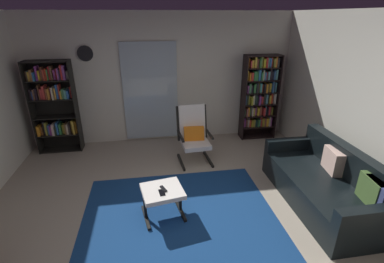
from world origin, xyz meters
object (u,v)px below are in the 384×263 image
Objects in this scene: bookshelf_near_sofa at (259,95)px; leather_sofa at (327,185)px; lounge_armchair at (194,133)px; tv_remote at (163,189)px; cell_phone at (162,192)px; bookshelf_near_tv at (54,104)px; wall_clock at (85,53)px; ottoman at (162,194)px.

bookshelf_near_sofa is 0.90× the size of leather_sofa.
leather_sofa is 1.93× the size of lounge_armchair.
cell_phone is (-0.03, -0.07, -0.00)m from tv_remote.
leather_sofa is (0.10, -2.43, -0.66)m from bookshelf_near_sofa.
lounge_armchair is at bearing 59.02° from cell_phone.
tv_remote is (1.90, -2.35, -0.54)m from bookshelf_near_tv.
wall_clock reaches higher than tv_remote.
bookshelf_near_sofa is 12.74× the size of cell_phone.
wall_clock is at bearing 115.76° from ottoman.
ottoman is at bearing -64.24° from wall_clock.
wall_clock reaches higher than lounge_armchair.
tv_remote is at bearing -51.11° from bookshelf_near_tv.
wall_clock reaches higher than cell_phone.
wall_clock reaches higher than bookshelf_near_sofa.
tv_remote is at bearing -113.16° from lounge_armchair.
bookshelf_near_tv is 6.10× the size of wall_clock.
tv_remote is (0.02, -0.01, 0.08)m from ottoman.
lounge_armchair reaches higher than cell_phone.
bookshelf_near_tv is at bearing 106.21° from tv_remote.
bookshelf_near_tv is 4.09m from bookshelf_near_sofa.
cell_phone is at bearing -65.10° from wall_clock.
lounge_armchair is at bearing 135.67° from leather_sofa.
cell_phone is at bearing -52.33° from bookshelf_near_tv.
leather_sofa is at bearing -44.33° from lounge_armchair.
leather_sofa reaches higher than cell_phone.
lounge_armchair is 2.52m from wall_clock.
leather_sofa is at bearing -8.23° from cell_phone.
lounge_armchair is 1.74m from cell_phone.
bookshelf_near_sofa reaches higher than ottoman.
lounge_armchair reaches higher than tv_remote.
bookshelf_near_sofa reaches higher than bookshelf_near_tv.
lounge_armchair is 1.67m from ottoman.
bookshelf_near_sofa reaches higher than tv_remote.
cell_phone is (-0.01, -0.08, 0.08)m from ottoman.
cell_phone is 3.22m from wall_clock.
tv_remote is at bearing -20.48° from ottoman.
leather_sofa is 3.32× the size of ottoman.
bookshelf_near_tv is 2.71m from lounge_armchair.
ottoman is (-2.31, 0.09, 0.05)m from leather_sofa.
bookshelf_near_sofa is at bearing 0.01° from bookshelf_near_tv.
leather_sofa is at bearing -2.20° from ottoman.
bookshelf_near_tv is 2.98× the size of ottoman.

